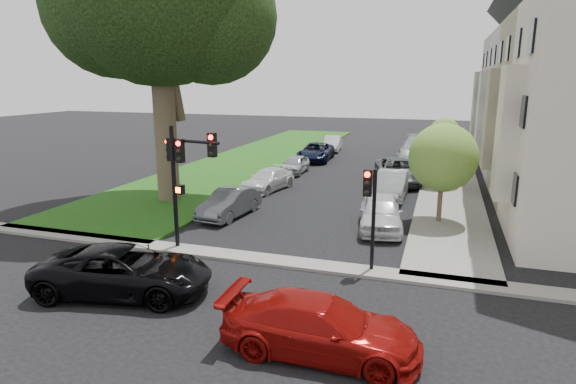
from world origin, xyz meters
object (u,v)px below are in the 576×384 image
(traffic_signal_main, at_px, (182,166))
(car_parked_3, at_px, (407,157))
(car_parked_8, at_px, (316,152))
(car_parked_9, at_px, (332,144))
(small_tree_a, at_px, (443,158))
(car_cross_near, at_px, (124,271))
(car_cross_far, at_px, (320,326))
(car_parked_1, at_px, (391,185))
(car_parked_2, at_px, (397,171))
(car_parked_4, at_px, (416,145))
(small_tree_c, at_px, (444,133))
(car_parked_7, at_px, (295,164))
(small_tree_b, at_px, (444,144))
(traffic_signal_secondary, at_px, (370,201))
(car_parked_0, at_px, (381,213))
(car_parked_5, at_px, (230,203))
(car_parked_6, at_px, (268,180))

(traffic_signal_main, xyz_separation_m, car_parked_3, (6.98, 22.11, -2.69))
(car_parked_8, height_order, car_parked_9, car_parked_8)
(small_tree_a, bearing_deg, car_cross_near, -130.21)
(car_cross_near, distance_m, car_parked_8, 26.61)
(car_cross_far, relative_size, car_parked_1, 1.07)
(car_parked_2, height_order, car_parked_4, car_parked_2)
(car_parked_1, bearing_deg, car_parked_2, 91.63)
(small_tree_c, xyz_separation_m, car_parked_7, (-10.16, -7.52, -1.81))
(small_tree_b, bearing_deg, car_parked_7, 172.54)
(traffic_signal_main, height_order, car_cross_near, traffic_signal_main)
(car_parked_2, bearing_deg, car_parked_9, 107.78)
(car_cross_near, relative_size, car_parked_9, 1.31)
(car_parked_4, xyz_separation_m, car_parked_9, (-7.61, -0.60, -0.09))
(traffic_signal_secondary, xyz_separation_m, car_cross_near, (-7.12, -4.19, -1.83))
(car_parked_7, distance_m, car_parked_9, 11.64)
(traffic_signal_main, bearing_deg, car_parked_4, 75.99)
(car_parked_0, relative_size, car_parked_5, 1.09)
(small_tree_a, bearing_deg, car_parked_1, 122.03)
(small_tree_a, height_order, car_parked_3, small_tree_a)
(small_tree_c, bearing_deg, car_cross_near, -108.36)
(car_parked_0, height_order, car_parked_3, car_parked_0)
(car_parked_1, bearing_deg, traffic_signal_secondary, -87.26)
(small_tree_a, relative_size, car_parked_9, 1.13)
(traffic_signal_secondary, relative_size, car_parked_0, 0.81)
(car_cross_far, height_order, car_parked_8, car_parked_8)
(small_tree_a, height_order, car_parked_7, small_tree_a)
(traffic_signal_main, bearing_deg, small_tree_b, 57.85)
(car_parked_3, bearing_deg, car_parked_5, -119.90)
(small_tree_a, relative_size, car_parked_8, 0.89)
(car_parked_1, relative_size, car_parked_6, 1.06)
(car_parked_0, bearing_deg, car_parked_1, 83.06)
(small_tree_c, xyz_separation_m, car_parked_3, (-2.63, -2.03, -1.72))
(car_cross_near, height_order, car_parked_3, car_cross_near)
(car_parked_3, relative_size, car_parked_8, 0.80)
(car_parked_3, height_order, car_parked_7, car_parked_3)
(small_tree_c, bearing_deg, car_parked_6, -127.58)
(car_cross_far, xyz_separation_m, car_parked_9, (-7.39, 33.91, -0.03))
(traffic_signal_main, height_order, car_parked_5, traffic_signal_main)
(car_parked_1, height_order, car_parked_3, car_parked_1)
(car_parked_5, bearing_deg, car_parked_9, 96.11)
(car_parked_4, distance_m, car_parked_7, 14.48)
(traffic_signal_secondary, height_order, car_cross_far, traffic_signal_secondary)
(car_parked_2, bearing_deg, car_parked_8, 125.02)
(small_tree_b, bearing_deg, small_tree_a, -90.00)
(car_cross_near, distance_m, car_parked_4, 33.81)
(traffic_signal_secondary, xyz_separation_m, car_parked_2, (-0.47, 15.54, -1.80))
(car_parked_2, distance_m, car_parked_3, 6.61)
(small_tree_c, relative_size, car_cross_near, 0.67)
(car_parked_1, relative_size, car_parked_8, 0.88)
(car_parked_1, distance_m, car_parked_7, 9.22)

